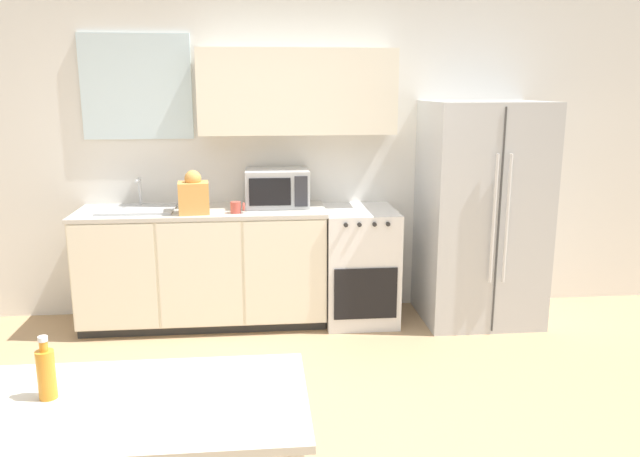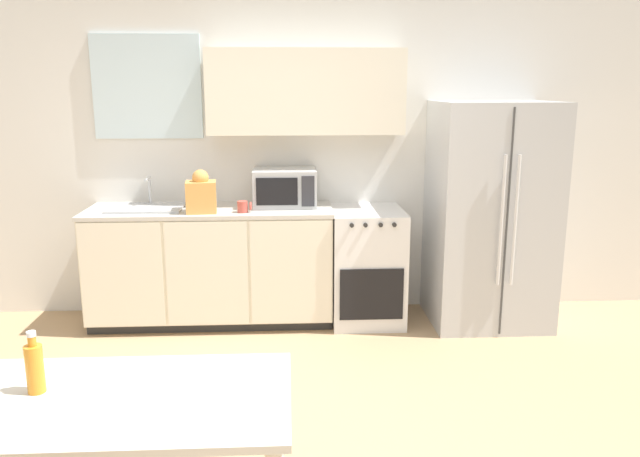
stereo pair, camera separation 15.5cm
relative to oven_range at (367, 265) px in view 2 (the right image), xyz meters
The scene contains 11 objects.
ground_plane 2.00m from the oven_range, 112.49° to the right, with size 12.00×12.00×0.00m, color tan.
wall_back 1.25m from the oven_range, 155.93° to the left, with size 12.00×0.38×2.70m.
kitchen_counter 1.23m from the oven_range, behind, with size 1.90×0.62×0.92m.
oven_range is the anchor object (origin of this frame).
refrigerator 1.05m from the oven_range, ahead, with size 0.89×0.79×1.74m.
kitchen_sink 1.78m from the oven_range, behind, with size 0.56×0.40×0.23m.
microwave 0.90m from the oven_range, behind, with size 0.49×0.38×0.29m.
coffee_mug 1.10m from the oven_range, behind, with size 0.11×0.08×0.09m.
grocery_bag_0 1.41m from the oven_range, behind, with size 0.24×0.21×0.32m.
dining_table 2.93m from the oven_range, 115.70° to the right, with size 1.30×0.70×0.74m.
drink_bottle 3.04m from the oven_range, 121.12° to the right, with size 0.06×0.06×0.24m.
Camera 2 is at (0.12, -2.95, 1.85)m, focal length 35.00 mm.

